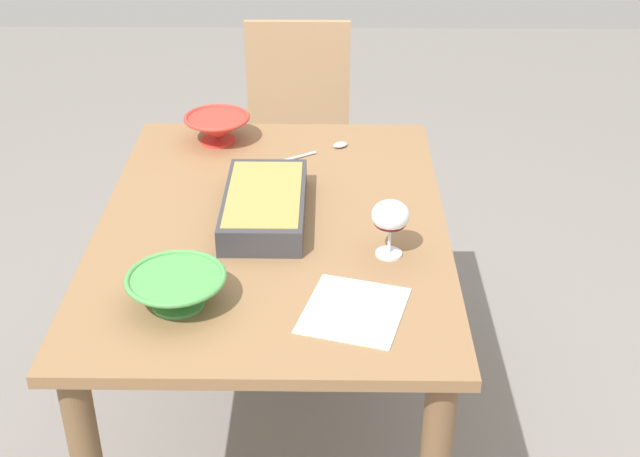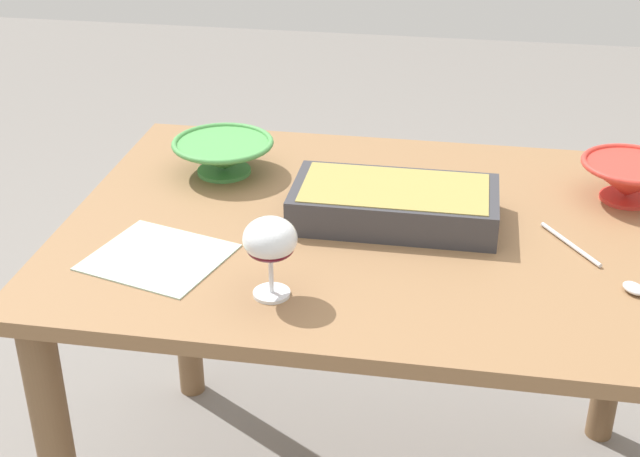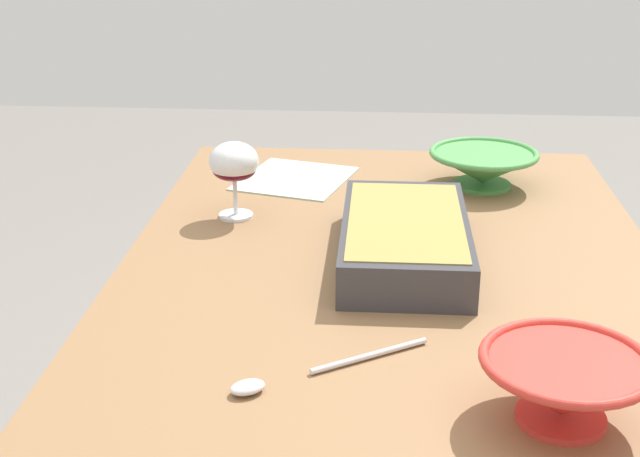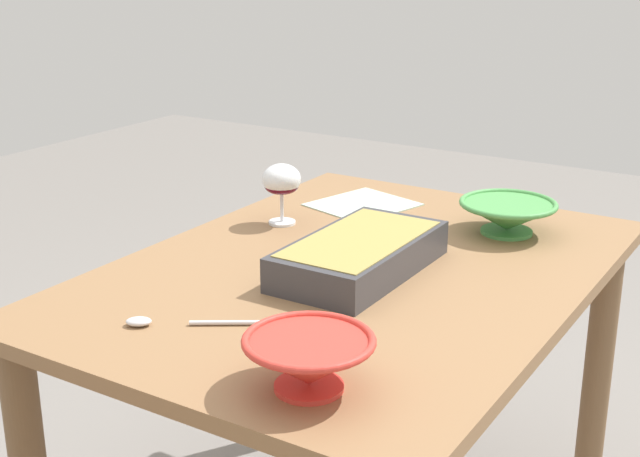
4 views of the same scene
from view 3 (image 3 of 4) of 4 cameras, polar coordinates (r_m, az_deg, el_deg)
The scene contains 7 objects.
dining_table at distance 1.53m, azimuth 4.46°, elevation -6.02°, with size 1.21×0.87×0.75m.
wine_glass at distance 1.61m, azimuth -5.50°, elevation 4.04°, with size 0.09×0.09×0.14m.
casserole_dish at distance 1.44m, azimuth 5.44°, elevation -0.53°, with size 0.39×0.20×0.07m.
mixing_bowl at distance 1.81m, azimuth 10.36°, elevation 3.93°, with size 0.22×0.22×0.07m.
small_bowl at distance 1.05m, azimuth 15.31°, elevation -9.58°, with size 0.20×0.20×0.08m.
serving_spoon at distance 1.11m, azimuth -1.60°, elevation -9.32°, with size 0.17×0.25×0.01m.
napkin at distance 1.84m, azimuth -1.59°, elevation 3.20°, with size 0.23×0.20×0.00m, color #B2CCB7.
Camera 3 is at (-1.36, 0.02, 1.33)m, focal length 50.18 mm.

